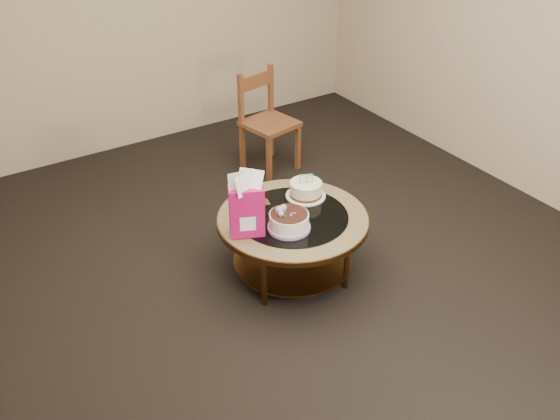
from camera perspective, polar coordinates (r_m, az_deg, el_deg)
ground at (r=4.40m, az=1.11°, el=-5.54°), size 5.00×5.00×0.00m
room_walls at (r=3.65m, az=1.37°, el=13.88°), size 4.52×5.02×2.61m
coffee_table at (r=4.17m, az=1.17°, el=-1.45°), size 1.02×1.02×0.46m
decorated_cake at (r=3.97m, az=0.80°, el=-1.09°), size 0.28×0.28×0.16m
cream_cake at (r=4.31m, az=2.37°, el=1.87°), size 0.28×0.28×0.18m
gift_bag at (r=3.85m, az=-3.09°, el=0.51°), size 0.25×0.22×0.43m
pillar_candle at (r=4.24m, az=-1.80°, el=0.87°), size 0.11×0.11×0.09m
dining_chair at (r=5.48m, az=-1.20°, el=8.12°), size 0.48×0.48×0.88m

